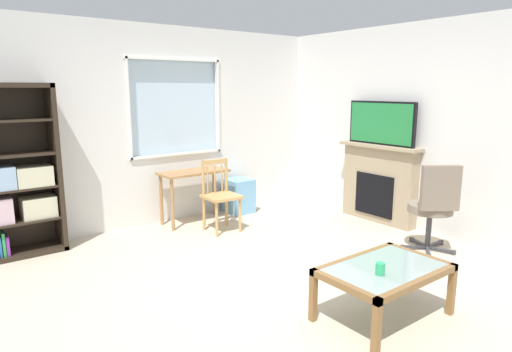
{
  "coord_description": "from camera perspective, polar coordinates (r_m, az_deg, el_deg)",
  "views": [
    {
      "loc": [
        -2.55,
        -2.99,
        1.79
      ],
      "look_at": [
        0.14,
        0.53,
        0.91
      ],
      "focal_mm": 31.2,
      "sensor_mm": 36.0,
      "label": 1
    }
  ],
  "objects": [
    {
      "name": "office_chair",
      "position": [
        5.2,
        21.84,
        -3.31
      ],
      "size": [
        0.62,
        0.62,
        1.0
      ],
      "color": "#7A6B5B",
      "rests_on": "ground"
    },
    {
      "name": "desk_under_window",
      "position": [
        5.99,
        -7.96,
        -0.52
      ],
      "size": [
        0.92,
        0.42,
        0.71
      ],
      "color": "#A37547",
      "rests_on": "ground"
    },
    {
      "name": "ground",
      "position": [
        4.32,
        2.83,
        -13.39
      ],
      "size": [
        5.85,
        5.95,
        0.02
      ],
      "primitive_type": "cube",
      "color": "beige"
    },
    {
      "name": "plastic_drawer_unit",
      "position": [
        6.5,
        -2.28,
        -2.51
      ],
      "size": [
        0.35,
        0.4,
        0.49
      ],
      "primitive_type": "cube",
      "color": "#72ADDB",
      "rests_on": "ground"
    },
    {
      "name": "tv",
      "position": [
        6.09,
        15.76,
        6.54
      ],
      "size": [
        0.06,
        1.01,
        0.57
      ],
      "color": "black",
      "rests_on": "fireplace"
    },
    {
      "name": "wooden_chair",
      "position": [
        5.62,
        -4.63,
        -2.43
      ],
      "size": [
        0.43,
        0.41,
        0.9
      ],
      "color": "tan",
      "rests_on": "ground"
    },
    {
      "name": "coffee_table",
      "position": [
        3.68,
        16.14,
        -11.96
      ],
      "size": [
        1.0,
        0.65,
        0.43
      ],
      "color": "#8C9E99",
      "rests_on": "ground"
    },
    {
      "name": "bookshelf",
      "position": [
        5.37,
        -28.84,
        -0.72
      ],
      "size": [
        0.9,
        0.38,
        1.84
      ],
      "color": "#2D2319",
      "rests_on": "ground"
    },
    {
      "name": "fireplace",
      "position": [
        6.22,
        15.47,
        -0.86
      ],
      "size": [
        0.26,
        1.19,
        1.05
      ],
      "color": "tan",
      "rests_on": "ground"
    },
    {
      "name": "wall_right",
      "position": [
        5.87,
        21.93,
        5.57
      ],
      "size": [
        0.12,
        5.15,
        2.58
      ],
      "primitive_type": "cube",
      "color": "silver",
      "rests_on": "ground"
    },
    {
      "name": "wall_back_with_window",
      "position": [
        6.04,
        -12.67,
        5.98
      ],
      "size": [
        4.85,
        0.15,
        2.58
      ],
      "color": "silver",
      "rests_on": "ground"
    },
    {
      "name": "sippy_cup",
      "position": [
        3.5,
        15.64,
        -11.35
      ],
      "size": [
        0.07,
        0.07,
        0.09
      ],
      "primitive_type": "cylinder",
      "color": "#33B770",
      "rests_on": "coffee_table"
    }
  ]
}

